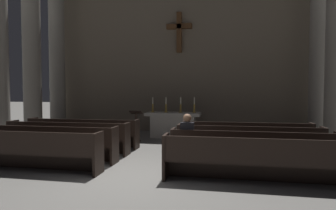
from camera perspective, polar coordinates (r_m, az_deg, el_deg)
The scene contains 20 objects.
ground_plane at distance 6.50m, azimuth -7.25°, elevation -13.87°, with size 80.00×80.00×0.00m, color slate.
pew_left_row_1 at distance 7.57m, azimuth -26.82°, elevation -8.06°, with size 3.78×0.50×0.95m.
pew_left_row_2 at distance 8.35m, azimuth -22.74°, elevation -7.00°, with size 3.78×0.50×0.95m.
pew_left_row_3 at distance 9.16m, azimuth -19.38°, elevation -6.09°, with size 3.78×0.50×0.95m.
pew_left_row_4 at distance 10.00m, azimuth -16.58°, elevation -5.32°, with size 3.78×0.50×0.95m.
pew_right_row_1 at distance 6.09m, azimuth 17.23°, elevation -10.47°, with size 3.78×0.50×0.95m.
pew_right_row_2 at distance 7.03m, azimuth 16.32°, elevation -8.69°, with size 3.78×0.50×0.95m.
pew_right_row_3 at distance 7.98m, azimuth 15.63°, elevation -7.32°, with size 3.78×0.50×0.95m.
pew_right_row_4 at distance 8.94m, azimuth 15.09°, elevation -6.25°, with size 3.78×0.50×0.95m.
column_left_third at distance 13.07m, azimuth -25.48°, elevation 10.04°, with size 1.06×1.06×7.34m.
column_left_fourth at distance 14.57m, azimuth -21.20°, elevation 9.33°, with size 1.06×1.06×7.34m.
column_right_fourth at distance 12.98m, azimuth 27.82°, elevation 10.05°, with size 1.06×1.06×7.34m.
altar at distance 11.61m, azimuth 1.04°, elevation -3.83°, with size 2.20×0.90×1.01m.
candlestick_outer_left at distance 11.73m, azimuth -3.05°, elevation -0.50°, with size 0.16×0.16×0.61m.
candlestick_inner_left at distance 11.61m, azimuth -0.41°, elevation -0.53°, with size 0.16×0.16×0.61m.
candlestick_inner_right at distance 11.51m, azimuth 2.52°, elevation -0.56°, with size 0.16×0.16×0.61m.
candlestick_outer_right at distance 11.45m, azimuth 5.24°, elevation -0.58°, with size 0.16×0.16×0.61m.
apse_with_cross at distance 13.55m, azimuth 2.39°, elevation 12.33°, with size 12.49×0.47×8.24m.
lectern at distance 10.72m, azimuth -6.35°, elevation -4.31°, with size 0.44×0.36×1.15m.
lone_worshipper at distance 7.04m, azimuth 3.92°, elevation -6.79°, with size 0.32×0.43×1.32m.
Camera 1 is at (1.93, -5.93, 1.85)m, focal length 30.66 mm.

